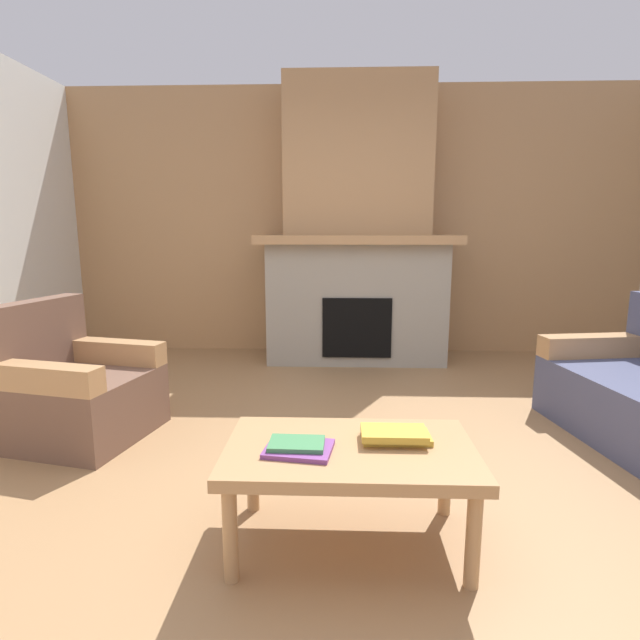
% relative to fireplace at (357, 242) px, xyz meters
% --- Properties ---
extents(ground, '(9.00, 9.00, 0.00)m').
position_rel_fireplace_xyz_m(ground, '(0.00, -2.62, -1.16)').
color(ground, '#9E754C').
extents(wall_back_wood_panel, '(6.00, 0.12, 2.70)m').
position_rel_fireplace_xyz_m(wall_back_wood_panel, '(0.00, 0.38, 0.19)').
color(wall_back_wood_panel, tan).
rests_on(wall_back_wood_panel, ground).
extents(fireplace, '(1.90, 0.82, 2.70)m').
position_rel_fireplace_xyz_m(fireplace, '(0.00, 0.00, 0.00)').
color(fireplace, gray).
rests_on(fireplace, ground).
extents(armchair, '(0.90, 0.90, 0.85)m').
position_rel_fireplace_xyz_m(armchair, '(-1.81, -2.03, -0.87)').
color(armchair, brown).
rests_on(armchair, ground).
extents(coffee_table, '(1.00, 0.60, 0.43)m').
position_rel_fireplace_xyz_m(coffee_table, '(-0.12, -3.08, -0.79)').
color(coffee_table, tan).
rests_on(coffee_table, ground).
extents(book_stack_near_edge, '(0.28, 0.23, 0.04)m').
position_rel_fireplace_xyz_m(book_stack_near_edge, '(-0.33, -3.13, -0.72)').
color(book_stack_near_edge, '#7A3D84').
rests_on(book_stack_near_edge, coffee_table).
extents(book_stack_center, '(0.29, 0.19, 0.05)m').
position_rel_fireplace_xyz_m(book_stack_center, '(0.06, -3.02, -0.71)').
color(book_stack_center, gold).
rests_on(book_stack_center, coffee_table).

